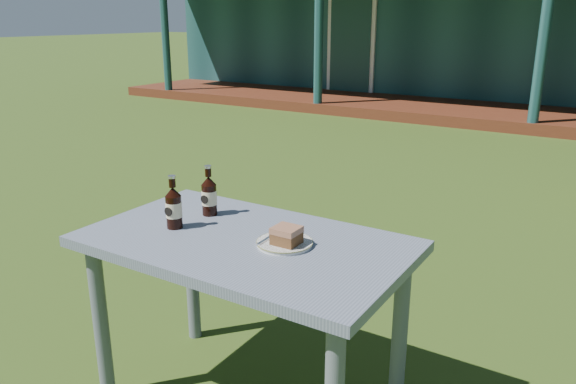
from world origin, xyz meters
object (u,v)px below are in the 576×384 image
Objects in this scene: cafe_table at (245,264)px; cola_bottle_far at (174,207)px; cake_slice at (287,235)px; cola_bottle_near at (209,195)px; plate at (285,243)px.

cola_bottle_far reaches higher than cafe_table.
cake_slice is 0.47m from cola_bottle_near.
cola_bottle_near is at bearing 164.86° from cake_slice.
cafe_table is 5.74× the size of cola_bottle_far.
cola_bottle_far is (-0.02, -0.19, 0.00)m from cola_bottle_near.
cola_bottle_near is (-0.43, 0.11, 0.08)m from plate.
cafe_table is 5.74× the size of cola_bottle_near.
cake_slice is 0.44× the size of cola_bottle_far.
cafe_table is 5.88× the size of plate.
cake_slice is at bearing 4.48° from cafe_table.
plate is 0.98× the size of cola_bottle_near.
cafe_table is at bearing -175.52° from cake_slice.
cola_bottle_near and cola_bottle_far have the same top height.
cola_bottle_near is 1.00× the size of cola_bottle_far.
cake_slice is at bearing 8.00° from cola_bottle_far.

